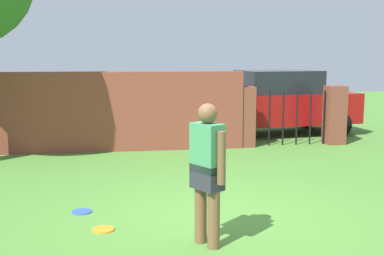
# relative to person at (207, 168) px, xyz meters

# --- Properties ---
(ground_plane) EXTENTS (40.00, 40.00, 0.00)m
(ground_plane) POSITION_rel_person_xyz_m (0.31, 0.85, -0.90)
(ground_plane) COLOR #4C8433
(brick_wall) EXTENTS (5.97, 0.50, 1.76)m
(brick_wall) POSITION_rel_person_xyz_m (-1.19, 5.70, -0.02)
(brick_wall) COLOR brown
(brick_wall) RESTS_ON ground
(person) EXTENTS (0.38, 0.47, 1.62)m
(person) POSITION_rel_person_xyz_m (0.00, 0.00, 0.00)
(person) COLOR brown
(person) RESTS_ON ground
(fence_gate) EXTENTS (2.67, 0.44, 1.40)m
(fence_gate) POSITION_rel_person_xyz_m (3.01, 5.70, -0.20)
(fence_gate) COLOR brown
(fence_gate) RESTS_ON ground
(car) EXTENTS (4.39, 2.35, 1.72)m
(car) POSITION_rel_person_xyz_m (3.21, 7.24, -0.04)
(car) COLOR #A51111
(car) RESTS_ON ground
(frisbee_orange) EXTENTS (0.27, 0.27, 0.02)m
(frisbee_orange) POSITION_rel_person_xyz_m (-1.19, 0.64, -0.89)
(frisbee_orange) COLOR orange
(frisbee_orange) RESTS_ON ground
(frisbee_blue) EXTENTS (0.27, 0.27, 0.02)m
(frisbee_blue) POSITION_rel_person_xyz_m (-1.50, 1.37, -0.89)
(frisbee_blue) COLOR blue
(frisbee_blue) RESTS_ON ground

